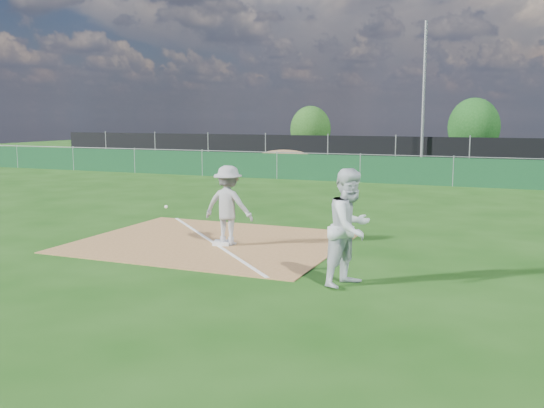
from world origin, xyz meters
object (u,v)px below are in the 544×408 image
Objects in this scene: light_pole at (424,96)px; first_base at (222,243)px; play_at_first at (228,205)px; tree_mid at (474,127)px; tree_left at (310,129)px; car_left at (313,148)px; car_mid at (376,150)px; car_right at (472,153)px; runner at (350,228)px.

light_pole is 22.28m from first_base.
play_at_first is 32.46m from tree_mid.
tree_left is (-8.99, 32.49, 1.85)m from first_base.
car_mid is (4.32, 0.13, -0.04)m from car_left.
play_at_first is at bearing 18.02° from first_base.
car_right reaches higher than first_base.
car_left is at bearing 40.96° from runner.
car_right is (6.09, -0.35, -0.02)m from car_mid.
light_pole is 7.63m from car_mid.
car_left is 11.30m from tree_mid.
tree_left is (-10.11, 10.59, -2.09)m from light_pole.
runner is 36.81m from tree_left.
light_pole is 1.91× the size of tree_mid.
car_mid is at bearing 95.97° from play_at_first.
car_left is at bearing 90.24° from car_mid.
car_right is (2.24, 5.34, -3.32)m from light_pole.
runner is (2.47, -23.99, -2.97)m from light_pole.
play_at_first reaches higher than car_left.
runner is at bearing -70.01° from tree_left.
runner reaches higher than first_base.
light_pole is 24.30m from runner.
runner reaches higher than car_right.
car_mid reaches higher than first_base.
play_at_first is at bearing -175.53° from car_mid.
car_left is 4.32m from car_mid.
first_base is 28.36m from car_left.
first_base is at bearing -92.93° from light_pole.
tree_mid is (-0.55, 34.45, 1.13)m from runner.
car_left is 1.03× the size of car_mid.
first_base is 0.09× the size of car_mid.
runner reaches higher than car_left.
tree_mid reaches higher than car_right.
first_base is at bearing 80.89° from runner.
runner is at bearing -30.27° from first_base.
light_pole reaches higher than tree_left.
first_base is at bearing 165.00° from car_right.
car_right is 1.25× the size of tree_left.
light_pole is 10.41m from car_left.
runner is 29.34m from car_right.
car_left is 1.02× the size of tree_mid.
runner reaches higher than car_mid.
light_pole is 3.88× the size of runner.
light_pole is 1.73× the size of car_right.
runner is 0.45× the size of car_right.
tree_mid is at bearing -4.33° from car_right.
tree_left is 0.88× the size of tree_mid.
tree_mid is (1.91, 10.46, -1.84)m from light_pole.
tree_mid is (2.89, 32.31, 1.23)m from play_at_first.
first_base is 4.27m from runner.
tree_left is (-9.14, 32.44, 0.98)m from play_at_first.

